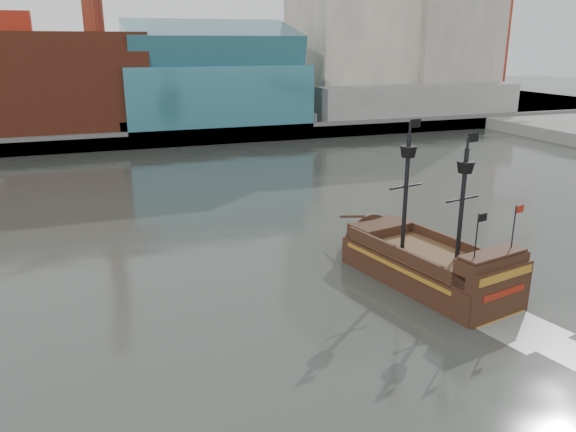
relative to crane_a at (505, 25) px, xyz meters
name	(u,v)px	position (x,y,z in m)	size (l,w,h in m)	color
ground	(321,341)	(-78.63, -82.00, -19.11)	(400.00, 400.00, 0.00)	#282A25
promenade_far	(142,118)	(-78.63, 10.00, -18.11)	(220.00, 60.00, 2.00)	slate
seawall	(162,139)	(-78.63, -19.50, -17.81)	(220.00, 1.00, 2.60)	#4C4C49
crane_a	(505,25)	(0.00, 0.00, 0.00)	(22.50, 4.00, 32.25)	slate
crane_b	(507,42)	(9.60, 10.00, -3.54)	(19.10, 4.00, 26.25)	slate
pirate_ship	(428,269)	(-68.92, -77.44, -18.06)	(7.61, 16.17, 11.65)	black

